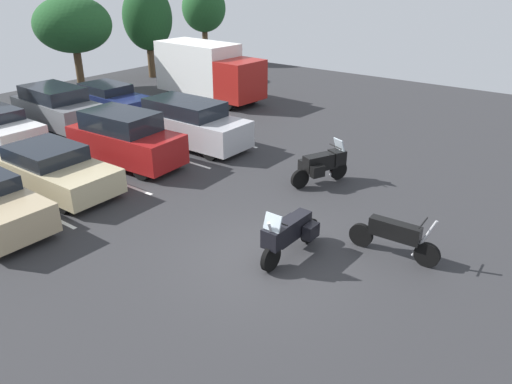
% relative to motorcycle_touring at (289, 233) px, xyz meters
% --- Properties ---
extents(ground, '(44.00, 44.00, 0.10)m').
position_rel_motorcycle_touring_xyz_m(ground, '(-0.34, 0.44, -0.72)').
color(ground, '#2D2D30').
extents(motorcycle_touring, '(2.32, 0.89, 1.44)m').
position_rel_motorcycle_touring_xyz_m(motorcycle_touring, '(0.00, 0.00, 0.00)').
color(motorcycle_touring, black).
rests_on(motorcycle_touring, ground).
extents(motorcycle_second, '(2.04, 1.23, 1.43)m').
position_rel_motorcycle_touring_xyz_m(motorcycle_second, '(4.46, 1.67, -0.00)').
color(motorcycle_second, black).
rests_on(motorcycle_second, ground).
extents(motorcycle_third, '(0.62, 2.29, 1.25)m').
position_rel_motorcycle_touring_xyz_m(motorcycle_third, '(1.60, -2.02, -0.11)').
color(motorcycle_third, black).
rests_on(motorcycle_third, ground).
extents(parking_stripes, '(16.67, 4.88, 0.01)m').
position_rel_motorcycle_touring_xyz_m(parking_stripes, '(-2.33, 7.89, -0.67)').
color(parking_stripes, silver).
rests_on(parking_stripes, ground).
extents(car_champagne, '(1.97, 4.50, 1.42)m').
position_rel_motorcycle_touring_xyz_m(car_champagne, '(-1.13, 8.17, 0.02)').
color(car_champagne, '#C1B289').
rests_on(car_champagne, ground).
extents(car_red, '(2.01, 4.43, 1.92)m').
position_rel_motorcycle_touring_xyz_m(car_red, '(1.73, 8.16, 0.27)').
color(car_red, maroon).
rests_on(car_red, ground).
extents(car_silver, '(1.85, 4.69, 1.79)m').
position_rel_motorcycle_touring_xyz_m(car_silver, '(4.63, 7.72, 0.22)').
color(car_silver, '#B7B7BC').
rests_on(car_silver, ground).
extents(car_far_grey, '(2.12, 4.58, 1.78)m').
position_rel_motorcycle_touring_xyz_m(car_far_grey, '(2.88, 14.22, 0.21)').
color(car_far_grey, slate).
rests_on(car_far_grey, ground).
extents(car_far_navy, '(2.03, 4.97, 1.42)m').
position_rel_motorcycle_touring_xyz_m(car_far_navy, '(5.64, 14.14, 0.02)').
color(car_far_navy, navy).
rests_on(car_far_navy, ground).
extents(box_truck, '(2.54, 6.17, 2.91)m').
position_rel_motorcycle_touring_xyz_m(box_truck, '(10.59, 12.23, 0.86)').
color(box_truck, '#A51E19').
rests_on(box_truck, ground).
extents(tree_rear, '(3.15, 3.15, 5.46)m').
position_rel_motorcycle_touring_xyz_m(tree_rear, '(19.15, 20.24, 3.09)').
color(tree_rear, '#4C3823').
rests_on(tree_rear, ground).
extents(tree_center_left, '(3.04, 3.04, 5.64)m').
position_rel_motorcycle_touring_xyz_m(tree_center_left, '(12.79, 19.11, 2.96)').
color(tree_center_left, '#4C3823').
rests_on(tree_center_left, ground).
extents(tree_center, '(4.20, 4.20, 5.14)m').
position_rel_motorcycle_touring_xyz_m(tree_center, '(7.80, 19.54, 2.94)').
color(tree_center, '#4C3823').
rests_on(tree_center, ground).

